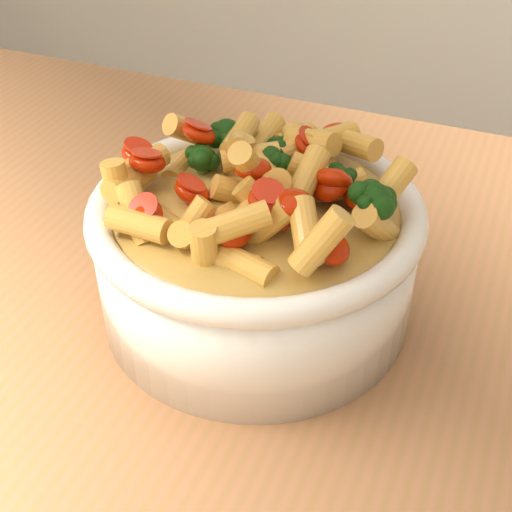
% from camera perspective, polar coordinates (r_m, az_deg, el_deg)
% --- Properties ---
extents(table, '(1.20, 0.80, 0.90)m').
position_cam_1_polar(table, '(0.67, -6.13, -9.82)').
color(table, '#AD714A').
rests_on(table, ground).
extents(serving_bowl, '(0.25, 0.25, 0.11)m').
position_cam_1_polar(serving_bowl, '(0.55, 0.00, 0.11)').
color(serving_bowl, white).
rests_on(serving_bowl, table).
extents(pasta_salad, '(0.20, 0.20, 0.04)m').
position_cam_1_polar(pasta_salad, '(0.51, 0.00, 6.09)').
color(pasta_salad, '#EDB54B').
rests_on(pasta_salad, serving_bowl).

